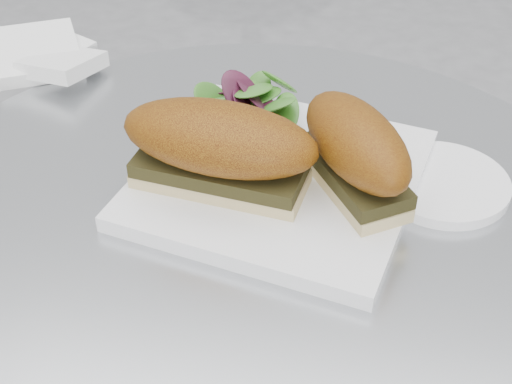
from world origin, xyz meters
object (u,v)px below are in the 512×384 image
Objects in this scene: saucer at (442,183)px; plate at (280,178)px; sandwich_left at (219,146)px; sandwich_right at (356,149)px.

plate is at bearing -172.92° from saucer.
sandwich_left reaches higher than plate.
sandwich_left is at bearing -151.67° from plate.
sandwich_right is at bearing 15.51° from sandwich_left.
sandwich_left reaches higher than saucer.
sandwich_left is 0.12m from sandwich_right.
sandwich_left is (-0.05, -0.03, 0.05)m from plate.
sandwich_left is at bearing -167.13° from saucer.
saucer is (0.15, 0.02, -0.00)m from plate.
sandwich_left is 1.20× the size of sandwich_right.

